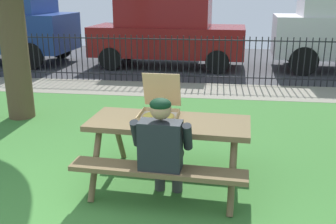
% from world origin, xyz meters
% --- Properties ---
extents(ground, '(28.00, 10.71, 0.02)m').
position_xyz_m(ground, '(0.00, 1.35, -0.01)').
color(ground, '#3E7A34').
extents(cobblestone_walkway, '(28.00, 1.40, 0.01)m').
position_xyz_m(cobblestone_walkway, '(0.00, 6.01, -0.00)').
color(cobblestone_walkway, gray).
extents(street_asphalt, '(28.00, 6.13, 0.01)m').
position_xyz_m(street_asphalt, '(0.00, 9.77, -0.01)').
color(street_asphalt, '#38383D').
extents(picnic_table_foreground, '(1.89, 1.59, 0.79)m').
position_xyz_m(picnic_table_foreground, '(1.05, 1.49, 0.60)').
color(picnic_table_foreground, brown).
rests_on(picnic_table_foreground, ground).
extents(pizza_box_open, '(0.46, 0.54, 0.49)m').
position_xyz_m(pizza_box_open, '(0.92, 1.63, 0.86)').
color(pizza_box_open, tan).
rests_on(pizza_box_open, picnic_table_foreground).
extents(adult_at_table, '(0.62, 0.61, 1.19)m').
position_xyz_m(adult_at_table, '(1.05, 0.98, 0.66)').
color(adult_at_table, '#383838').
rests_on(adult_at_table, ground).
extents(iron_fence_streetside, '(21.55, 0.03, 1.14)m').
position_xyz_m(iron_fence_streetside, '(-0.00, 6.71, 0.58)').
color(iron_fence_streetside, black).
rests_on(iron_fence_streetside, ground).
extents(parked_car_center, '(4.47, 2.06, 1.94)m').
position_xyz_m(parked_car_center, '(0.02, 8.83, 1.01)').
color(parked_car_center, maroon).
rests_on(parked_car_center, ground).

